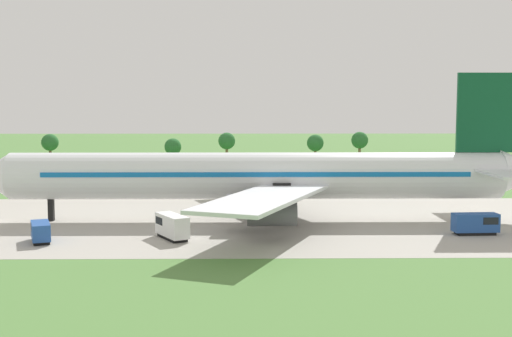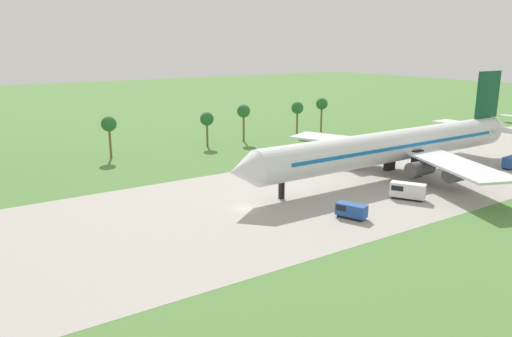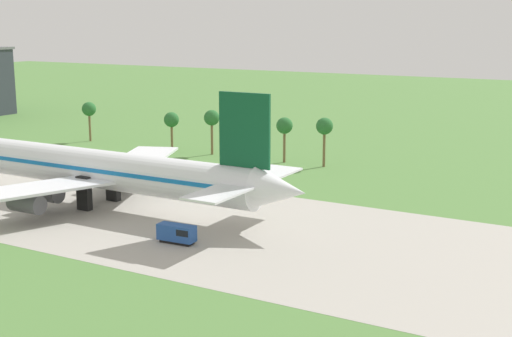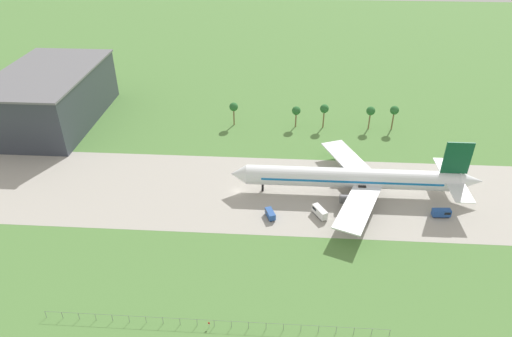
{
  "view_description": "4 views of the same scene",
  "coord_description": "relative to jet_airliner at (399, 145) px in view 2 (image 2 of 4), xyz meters",
  "views": [
    {
      "loc": [
        35.52,
        -87.52,
        15.7
      ],
      "look_at": [
        36.74,
        0.8,
        7.28
      ],
      "focal_mm": 45.0,
      "sensor_mm": 36.0,
      "label": 1
    },
    {
      "loc": [
        -42.41,
        -66.63,
        26.69
      ],
      "look_at": [
        2.88,
        0.8,
        6.28
      ],
      "focal_mm": 35.0,
      "sensor_mm": 36.0,
      "label": 2
    },
    {
      "loc": [
        121.0,
        -87.12,
        30.71
      ],
      "look_at": [
        70.6,
        0.8,
        9.51
      ],
      "focal_mm": 50.0,
      "sensor_mm": 36.0,
      "label": 3
    },
    {
      "loc": [
        14.19,
        -124.37,
        87.12
      ],
      "look_at": [
        5.79,
        5.0,
        6.0
      ],
      "focal_mm": 32.0,
      "sensor_mm": 36.0,
      "label": 4
    }
  ],
  "objects": [
    {
      "name": "taxiway_strip",
      "position": [
        -38.49,
        -0.8,
        -6.22
      ],
      "size": [
        320.0,
        44.0,
        0.02
      ],
      "color": "#A8A399",
      "rests_on": "ground_plane"
    },
    {
      "name": "baggage_tug",
      "position": [
        -27.18,
        -14.06,
        -4.96
      ],
      "size": [
        3.55,
        5.17,
        2.34
      ],
      "color": "black",
      "rests_on": "ground_plane"
    },
    {
      "name": "jet_airliner",
      "position": [
        0.0,
        0.0,
        0.0
      ],
      "size": [
        80.95,
        55.22,
        20.47
      ],
      "color": "white",
      "rests_on": "ground_plane"
    },
    {
      "name": "palm_tree_row",
      "position": [
        -7.64,
        48.26,
        1.8
      ],
      "size": [
        69.6,
        3.6,
        10.54
      ],
      "color": "brown",
      "rests_on": "ground_plane"
    },
    {
      "name": "catering_van",
      "position": [
        -12.04,
        -12.48,
        -4.66
      ],
      "size": [
        4.7,
        6.18,
        2.95
      ],
      "color": "black",
      "rests_on": "ground_plane"
    },
    {
      "name": "ground_plane",
      "position": [
        -38.49,
        -0.8,
        -6.23
      ],
      "size": [
        600.0,
        600.0,
        0.0
      ],
      "primitive_type": "plane",
      "color": "#517F3D"
    }
  ]
}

